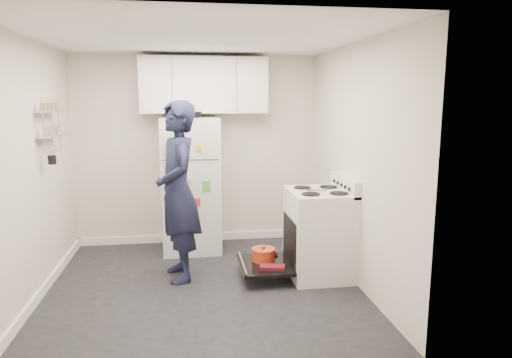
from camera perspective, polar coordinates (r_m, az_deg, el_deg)
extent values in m
cube|color=black|center=(4.91, -6.59, -13.21)|extent=(3.20, 3.20, 0.01)
cube|color=white|center=(4.55, -7.24, 17.12)|extent=(3.20, 3.20, 0.01)
cube|color=beige|center=(6.15, -7.34, 3.56)|extent=(3.20, 0.01, 2.50)
cube|color=beige|center=(3.00, -6.00, -3.13)|extent=(3.20, 0.01, 2.50)
cube|color=beige|center=(4.80, -26.36, 0.82)|extent=(0.01, 3.20, 2.50)
cube|color=beige|center=(4.88, 12.24, 1.76)|extent=(0.01, 3.20, 2.50)
cube|color=white|center=(5.10, -25.14, -12.59)|extent=(0.03, 3.20, 0.10)
cube|color=white|center=(6.38, -7.10, -7.22)|extent=(3.20, 0.03, 0.10)
cube|color=silver|center=(5.09, 7.86, -6.90)|extent=(0.65, 0.76, 0.92)
cube|color=black|center=(5.08, 7.08, -7.59)|extent=(0.53, 0.60, 0.52)
cube|color=orange|center=(5.16, 9.99, -7.40)|extent=(0.02, 0.56, 0.46)
cylinder|color=black|center=(5.15, 7.58, -9.47)|extent=(0.34, 0.34, 0.02)
cube|color=silver|center=(5.04, 11.12, -0.70)|extent=(0.08, 0.76, 0.18)
cube|color=silver|center=(4.97, 7.99, -1.65)|extent=(0.65, 0.76, 0.03)
cube|color=#B2B2B7|center=(4.90, 7.60, -1.38)|extent=(0.22, 0.03, 0.01)
cube|color=black|center=(5.06, 1.12, -10.67)|extent=(0.55, 0.70, 0.03)
cylinder|color=#B2B2B7|center=(5.01, -1.69, -10.41)|extent=(0.02, 0.66, 0.02)
cylinder|color=#B33619|center=(5.11, 0.93, -9.53)|extent=(0.25, 0.25, 0.12)
cylinder|color=#B33619|center=(5.09, 0.93, -8.80)|extent=(0.26, 0.26, 0.02)
sphere|color=#B33619|center=(5.08, 0.93, -8.50)|extent=(0.04, 0.04, 0.04)
cube|color=maroon|center=(4.89, 2.05, -10.96)|extent=(0.28, 0.19, 0.04)
cube|color=maroon|center=(5.30, 1.17, -9.27)|extent=(0.28, 0.17, 0.04)
cube|color=silver|center=(5.87, -8.09, -0.71)|extent=(0.72, 0.70, 1.70)
cube|color=#4C4C4C|center=(5.46, -8.15, 2.39)|extent=(0.68, 0.01, 0.01)
cube|color=#B2B2B7|center=(5.43, -11.14, 3.54)|extent=(0.03, 0.03, 0.20)
cube|color=#B2B2B7|center=(5.50, -11.00, -0.82)|extent=(0.03, 0.03, 0.55)
cylinder|color=black|center=(5.77, -8.31, 7.97)|extent=(0.30, 0.30, 0.07)
cube|color=yellow|center=(5.44, -7.13, 3.80)|extent=(0.07, 0.01, 0.07)
cube|color=#B53533|center=(5.55, -7.51, -2.91)|extent=(0.10, 0.01, 0.10)
cube|color=white|center=(5.48, -8.63, 0.64)|extent=(0.12, 0.01, 0.16)
cube|color=gold|center=(5.45, -9.75, 3.00)|extent=(0.06, 0.01, 0.06)
cube|color=#56AA38|center=(5.51, -6.20, -0.84)|extent=(0.09, 0.01, 0.12)
cube|color=silver|center=(5.95, -6.50, 11.56)|extent=(1.60, 0.33, 0.70)
cube|color=#B2B2B7|center=(5.21, -24.31, 7.70)|extent=(0.14, 0.60, 0.02)
cube|color=#B2B2B7|center=(5.22, -24.12, 4.96)|extent=(0.14, 0.60, 0.02)
cylinder|color=black|center=(5.06, -24.14, 2.21)|extent=(0.08, 0.08, 0.09)
imported|color=#171A33|center=(4.91, -9.73, -1.57)|extent=(0.59, 0.78, 1.92)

